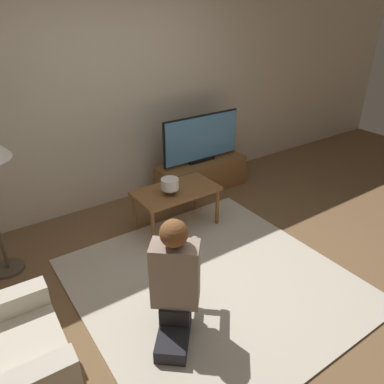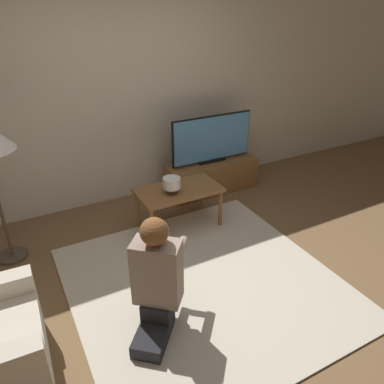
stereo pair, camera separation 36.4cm
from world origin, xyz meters
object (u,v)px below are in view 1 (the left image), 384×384
Objects in this scene: coffee_table at (176,194)px; person_kneeling at (175,278)px; table_lamp at (170,185)px; tv at (201,138)px.

person_kneeling reaches higher than coffee_table.
table_lamp is (-0.10, -0.05, 0.16)m from coffee_table.
table_lamp is at bearing -142.89° from tv.
tv reaches higher than person_kneeling.
person_kneeling is (-1.52, -1.79, -0.21)m from tv.
person_kneeling is at bearing -130.34° from tv.
tv is 2.36m from person_kneeling.
tv reaches higher than coffee_table.
person_kneeling is (-0.76, -1.19, 0.08)m from coffee_table.
coffee_table is 0.92× the size of person_kneeling.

